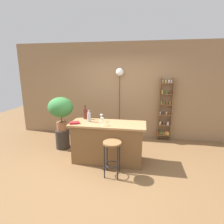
% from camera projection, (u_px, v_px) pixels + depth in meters
% --- Properties ---
extents(ground, '(12.00, 12.00, 0.00)m').
position_uv_depth(ground, '(105.00, 167.00, 3.85)').
color(ground, brown).
extents(back_wall, '(6.40, 0.10, 2.80)m').
position_uv_depth(back_wall, '(118.00, 91.00, 5.39)').
color(back_wall, '#997551').
rests_on(back_wall, ground).
extents(kitchen_counter, '(1.65, 0.65, 0.89)m').
position_uv_depth(kitchen_counter, '(108.00, 142.00, 4.03)').
color(kitchen_counter, brown).
rests_on(kitchen_counter, ground).
extents(bar_stool, '(0.35, 0.35, 0.69)m').
position_uv_depth(bar_stool, '(112.00, 150.00, 3.45)').
color(bar_stool, black).
rests_on(bar_stool, ground).
extents(spice_shelf, '(0.38, 0.14, 1.81)m').
position_uv_depth(spice_shelf, '(165.00, 111.00, 5.15)').
color(spice_shelf, brown).
rests_on(spice_shelf, ground).
extents(plant_stool, '(0.36, 0.36, 0.49)m').
position_uv_depth(plant_stool, '(63.00, 139.00, 4.75)').
color(plant_stool, '#2D2823').
rests_on(plant_stool, ground).
extents(potted_plant, '(0.64, 0.57, 0.86)m').
position_uv_depth(potted_plant, '(61.00, 109.00, 4.56)').
color(potted_plant, '#935B3D').
rests_on(potted_plant, plant_stool).
extents(bottle_spirits_clear, '(0.08, 0.08, 0.30)m').
position_uv_depth(bottle_spirits_clear, '(89.00, 117.00, 4.01)').
color(bottle_spirits_clear, '#B2B2B7').
rests_on(bottle_spirits_clear, kitchen_counter).
extents(bottle_olive_oil, '(0.08, 0.08, 0.33)m').
position_uv_depth(bottle_olive_oil, '(85.00, 114.00, 4.23)').
color(bottle_olive_oil, '#5B2319').
rests_on(bottle_olive_oil, kitchen_counter).
extents(wine_glass_left, '(0.07, 0.07, 0.16)m').
position_uv_depth(wine_glass_left, '(102.00, 120.00, 3.74)').
color(wine_glass_left, silver).
rests_on(wine_glass_left, kitchen_counter).
extents(wine_glass_center, '(0.07, 0.07, 0.16)m').
position_uv_depth(wine_glass_center, '(101.00, 116.00, 4.03)').
color(wine_glass_center, silver).
rests_on(wine_glass_center, kitchen_counter).
extents(cookbook, '(0.25, 0.22, 0.03)m').
position_uv_depth(cookbook, '(74.00, 123.00, 3.89)').
color(cookbook, maroon).
rests_on(cookbook, kitchen_counter).
extents(pendant_globe_light, '(0.23, 0.23, 2.07)m').
position_uv_depth(pendant_globe_light, '(120.00, 73.00, 5.15)').
color(pendant_globe_light, black).
rests_on(pendant_globe_light, ground).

